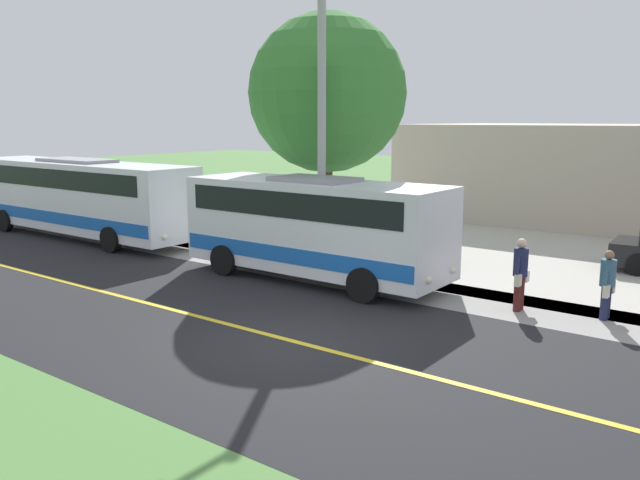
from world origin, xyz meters
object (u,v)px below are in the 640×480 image
(pedestrian_waiting, at_px, (520,272))
(transit_bus_rear, at_px, (79,194))
(tree_curbside, at_px, (327,93))
(street_light_pole, at_px, (319,122))
(shuttle_bus_front, at_px, (315,224))
(pedestrian_with_bags, at_px, (607,283))

(pedestrian_waiting, bearing_deg, transit_bus_rear, -88.36)
(tree_curbside, bearing_deg, street_light_pole, 31.68)
(pedestrian_waiting, bearing_deg, street_light_pole, -89.08)
(shuttle_bus_front, xyz_separation_m, pedestrian_with_bags, (-0.98, 7.64, -0.76))
(transit_bus_rear, height_order, tree_curbside, tree_curbside)
(pedestrian_with_bags, xyz_separation_m, tree_curbside, (-1.90, -9.32, 4.48))
(transit_bus_rear, bearing_deg, pedestrian_with_bags, 93.04)
(shuttle_bus_front, distance_m, tree_curbside, 5.00)
(pedestrian_with_bags, distance_m, pedestrian_waiting, 1.91)
(pedestrian_waiting, relative_size, street_light_pole, 0.22)
(pedestrian_waiting, bearing_deg, shuttle_bus_front, -85.47)
(shuttle_bus_front, bearing_deg, pedestrian_waiting, 94.53)
(shuttle_bus_front, relative_size, street_light_pole, 0.99)
(street_light_pole, bearing_deg, transit_bus_rear, -87.99)
(shuttle_bus_front, distance_m, street_light_pole, 2.86)
(tree_curbside, bearing_deg, pedestrian_waiting, 72.02)
(shuttle_bus_front, relative_size, pedestrian_with_bags, 4.96)
(transit_bus_rear, distance_m, pedestrian_waiting, 17.26)
(pedestrian_with_bags, height_order, pedestrian_waiting, pedestrian_waiting)
(shuttle_bus_front, distance_m, transit_bus_rear, 11.43)
(shuttle_bus_front, relative_size, tree_curbside, 1.01)
(pedestrian_with_bags, relative_size, tree_curbside, 0.20)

